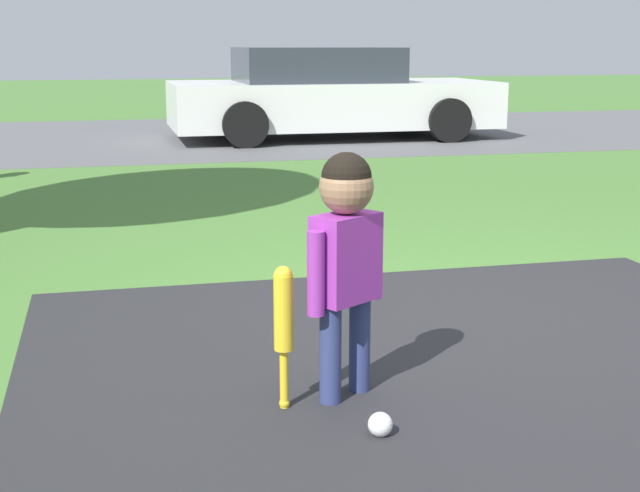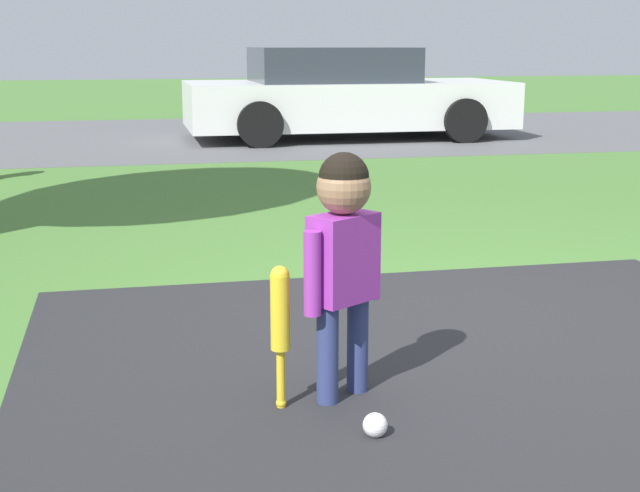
{
  "view_description": "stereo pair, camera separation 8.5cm",
  "coord_description": "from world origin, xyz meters",
  "views": [
    {
      "loc": [
        -1.61,
        -3.76,
        1.3
      ],
      "look_at": [
        -0.78,
        -0.33,
        0.49
      ],
      "focal_mm": 50.0,
      "sensor_mm": 36.0,
      "label": 1
    },
    {
      "loc": [
        -1.53,
        -3.78,
        1.3
      ],
      "look_at": [
        -0.78,
        -0.33,
        0.49
      ],
      "focal_mm": 50.0,
      "sensor_mm": 36.0,
      "label": 2
    }
  ],
  "objects": [
    {
      "name": "street_strip",
      "position": [
        0.0,
        9.07,
        0.0
      ],
      "size": [
        40.0,
        6.0,
        0.01
      ],
      "color": "#59595B",
      "rests_on": "ground"
    },
    {
      "name": "child",
      "position": [
        -0.78,
        -0.73,
        0.6
      ],
      "size": [
        0.33,
        0.25,
        0.92
      ],
      "rotation": [
        0.0,
        0.0,
        0.57
      ],
      "color": "navy",
      "rests_on": "ground"
    },
    {
      "name": "baseball_bat",
      "position": [
        -1.03,
        -0.78,
        0.35
      ],
      "size": [
        0.07,
        0.07,
        0.53
      ],
      "color": "yellow",
      "rests_on": "ground"
    },
    {
      "name": "ground_plane",
      "position": [
        0.0,
        0.0,
        0.0
      ],
      "size": [
        60.0,
        60.0,
        0.0
      ],
      "primitive_type": "plane",
      "color": "#477533"
    },
    {
      "name": "parked_car",
      "position": [
        1.45,
        8.38,
        0.59
      ],
      "size": [
        4.44,
        2.09,
        1.24
      ],
      "rotation": [
        0.0,
        0.0,
        0.0
      ],
      "color": "silver",
      "rests_on": "ground"
    },
    {
      "name": "sports_ball",
      "position": [
        -0.76,
        -1.09,
        0.04
      ],
      "size": [
        0.08,
        0.08,
        0.08
      ],
      "color": "white",
      "rests_on": "ground"
    }
  ]
}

